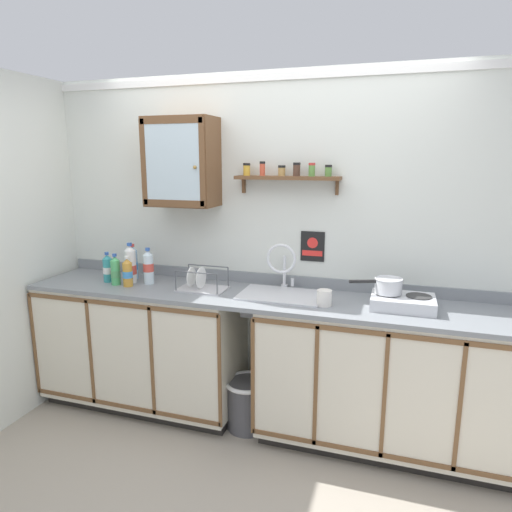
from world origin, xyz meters
TOP-DOWN VIEW (x-y plane):
  - floor at (0.00, 0.00)m, footprint 6.38×6.38m
  - back_wall at (0.00, 0.73)m, footprint 3.98×0.07m
  - lower_cabinet_run at (-0.92, 0.42)m, footprint 1.52×0.58m
  - lower_cabinet_run_right at (0.86, 0.42)m, footprint 1.64×0.58m
  - countertop at (0.00, 0.42)m, footprint 3.34×0.60m
  - backsplash at (0.00, 0.69)m, footprint 3.34×0.02m
  - sink at (0.15, 0.46)m, footprint 0.55×0.41m
  - hot_plate_stove at (0.93, 0.42)m, footprint 0.38×0.28m
  - saucepan at (0.84, 0.44)m, footprint 0.32×0.18m
  - bottle_water_clear_0 at (-0.85, 0.44)m, footprint 0.08×0.08m
  - bottle_water_blue_1 at (-1.04, 0.53)m, footprint 0.07×0.07m
  - bottle_juice_amber_2 at (-0.96, 0.33)m, footprint 0.07×0.07m
  - bottle_opaque_white_3 at (-0.99, 0.43)m, footprint 0.08×0.08m
  - bottle_soda_green_4 at (-1.07, 0.34)m, footprint 0.07×0.07m
  - bottle_detergent_teal_5 at (-1.17, 0.39)m, footprint 0.07×0.07m
  - dish_rack at (-0.42, 0.41)m, footprint 0.33×0.22m
  - mug at (0.46, 0.33)m, footprint 0.09×0.13m
  - wall_cabinet at (-0.61, 0.56)m, footprint 0.49×0.31m
  - spice_shelf at (0.14, 0.64)m, footprint 0.72×0.14m
  - warning_sign at (0.31, 0.70)m, footprint 0.17×0.01m
  - trash_bin at (-0.06, 0.35)m, footprint 0.32×0.32m

SIDE VIEW (x-z plane):
  - floor at x=0.00m, z-range 0.00..0.00m
  - trash_bin at x=-0.06m, z-range 0.01..0.37m
  - lower_cabinet_run at x=-0.92m, z-range 0.00..0.94m
  - lower_cabinet_run_right at x=0.86m, z-range 0.00..0.94m
  - countertop at x=0.00m, z-range 0.94..0.97m
  - sink at x=0.15m, z-range 0.73..1.19m
  - dish_rack at x=-0.42m, z-range 0.92..1.08m
  - hot_plate_stove at x=0.93m, z-range 0.97..1.05m
  - backsplash at x=0.00m, z-range 0.97..1.05m
  - mug at x=0.46m, z-range 0.97..1.07m
  - bottle_juice_amber_2 at x=-0.96m, z-range 0.96..1.18m
  - bottle_detergent_teal_5 at x=-1.17m, z-range 0.96..1.18m
  - bottle_soda_green_4 at x=-1.07m, z-range 0.95..1.18m
  - bottle_water_blue_1 at x=-1.04m, z-range 0.95..1.22m
  - bottle_water_clear_0 at x=-0.85m, z-range 0.96..1.23m
  - bottle_opaque_white_3 at x=-0.99m, z-range 0.95..1.25m
  - saucepan at x=0.84m, z-range 1.05..1.15m
  - back_wall at x=0.00m, z-range 0.01..2.47m
  - warning_sign at x=0.31m, z-range 1.16..1.37m
  - spice_shelf at x=0.14m, z-range 1.65..1.87m
  - wall_cabinet at x=-0.61m, z-range 1.54..2.15m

